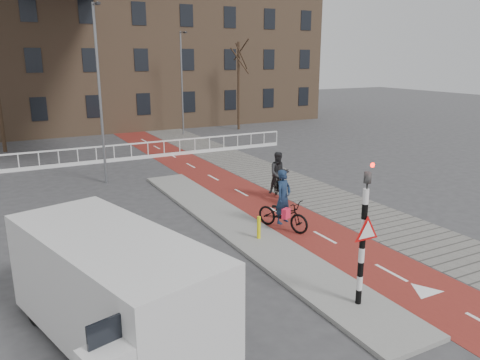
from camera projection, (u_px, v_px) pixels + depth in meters
name	position (u px, v px, depth m)	size (l,w,h in m)	color
ground	(326.00, 270.00, 13.32)	(120.00, 120.00, 0.00)	#38383A
bike_lane	(222.00, 182.00, 22.54)	(2.50, 60.00, 0.01)	maroon
sidewalk	(271.00, 176.00, 23.80)	(3.00, 60.00, 0.01)	slate
curb_island	(239.00, 228.00, 16.41)	(1.80, 16.00, 0.12)	gray
traffic_signal	(364.00, 231.00, 10.81)	(0.80, 0.80, 3.68)	black
bollard	(259.00, 227.00, 15.23)	(0.12, 0.12, 0.75)	yellow
cyclist_near	(283.00, 210.00, 16.28)	(1.46, 2.19, 2.14)	black
cyclist_far	(279.00, 180.00, 19.68)	(1.18, 1.97, 2.03)	black
van	(113.00, 287.00, 9.69)	(3.66, 5.97, 2.40)	silver
railing	(59.00, 162.00, 25.52)	(28.00, 0.10, 0.99)	silver
townhouse_row	(51.00, 31.00, 37.31)	(46.00, 10.00, 15.90)	#7F6047
tree_right	(239.00, 87.00, 37.95)	(0.21, 0.21, 6.98)	black
streetlight_near	(100.00, 97.00, 21.38)	(0.12, 0.12, 8.17)	slate
streetlight_right	(182.00, 84.00, 35.54)	(0.12, 0.12, 7.68)	slate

